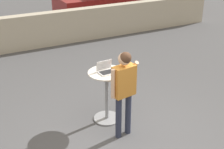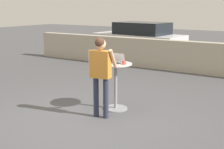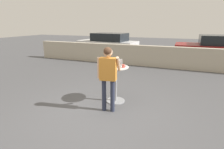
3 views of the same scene
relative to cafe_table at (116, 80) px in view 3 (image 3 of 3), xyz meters
The scene contains 8 objects.
ground_plane 1.08m from the cafe_table, 96.49° to the right, with size 50.00×50.00×0.00m, color #4C4C4F.
pavement_kerb 4.77m from the cafe_table, 91.19° to the left, with size 13.36×0.35×1.08m.
cafe_table is the anchor object (origin of this frame).
laptop 0.45m from the cafe_table, 123.43° to the left, with size 0.34×0.28×0.21m.
coffee_mug 0.51m from the cafe_table, 11.28° to the right, with size 0.11×0.08×0.09m.
standing_person 0.75m from the cafe_table, 87.26° to the right, with size 0.55×0.41×1.66m.
parked_car_near_street 8.54m from the cafe_table, 114.48° to the left, with size 4.61×2.29×1.51m.
parked_car_further_down 7.66m from the cafe_table, 61.75° to the left, with size 4.59×1.97×1.57m.
Camera 3 is at (1.73, -3.52, 2.18)m, focal length 28.00 mm.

